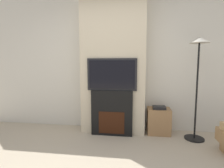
% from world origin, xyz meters
% --- Properties ---
extents(wall_back, '(6.00, 0.06, 2.70)m').
position_xyz_m(wall_back, '(0.00, 2.03, 1.35)').
color(wall_back, silver).
rests_on(wall_back, ground_plane).
extents(chimney_breast, '(1.20, 0.38, 2.70)m').
position_xyz_m(chimney_breast, '(0.00, 1.81, 1.35)').
color(chimney_breast, beige).
rests_on(chimney_breast, ground_plane).
extents(fireplace, '(0.76, 0.15, 0.84)m').
position_xyz_m(fireplace, '(0.00, 1.62, 0.42)').
color(fireplace, black).
rests_on(fireplace, ground_plane).
extents(television, '(0.90, 0.07, 0.58)m').
position_xyz_m(television, '(0.00, 1.61, 1.13)').
color(television, black).
rests_on(television, fireplace).
extents(floor_lamp, '(0.33, 0.33, 1.77)m').
position_xyz_m(floor_lamp, '(1.47, 1.61, 1.30)').
color(floor_lamp, black).
rests_on(floor_lamp, ground_plane).
extents(media_stand, '(0.42, 0.33, 0.54)m').
position_xyz_m(media_stand, '(0.87, 1.80, 0.25)').
color(media_stand, '#997047').
rests_on(media_stand, ground_plane).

